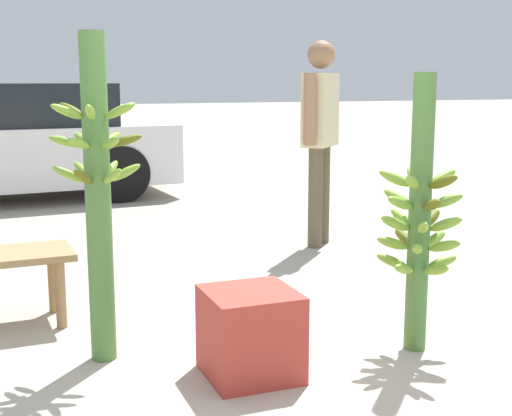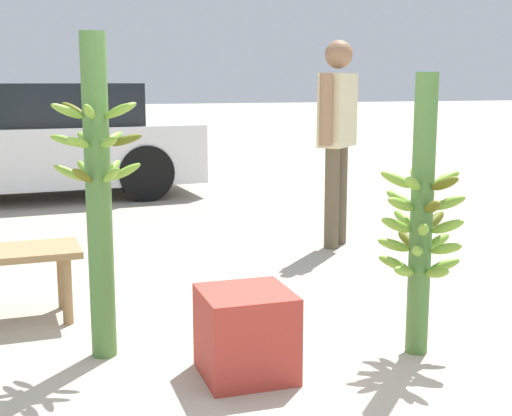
{
  "view_description": "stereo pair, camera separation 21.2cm",
  "coord_description": "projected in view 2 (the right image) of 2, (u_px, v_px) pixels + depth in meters",
  "views": [
    {
      "loc": [
        -1.35,
        -3.0,
        1.41
      ],
      "look_at": [
        -0.05,
        0.37,
        0.76
      ],
      "focal_mm": 50.0,
      "sensor_mm": 36.0,
      "label": 1
    },
    {
      "loc": [
        -1.15,
        -3.07,
        1.41
      ],
      "look_at": [
        -0.05,
        0.37,
        0.76
      ],
      "focal_mm": 50.0,
      "sensor_mm": 36.0,
      "label": 2
    }
  ],
  "objects": [
    {
      "name": "banana_stalk_left",
      "position": [
        98.0,
        190.0,
        3.55
      ],
      "size": [
        0.46,
        0.45,
        1.64
      ],
      "color": "#4C7A38",
      "rests_on": "ground_plane"
    },
    {
      "name": "ground_plane",
      "position": [
        289.0,
        373.0,
        3.47
      ],
      "size": [
        80.0,
        80.0,
        0.0
      ],
      "primitive_type": "plane",
      "color": "#A89E8C"
    },
    {
      "name": "vendor_person",
      "position": [
        337.0,
        125.0,
        5.97
      ],
      "size": [
        0.53,
        0.54,
        1.73
      ],
      "rotation": [
        0.0,
        0.0,
        0.8
      ],
      "color": "brown",
      "rests_on": "ground_plane"
    },
    {
      "name": "parked_car",
      "position": [
        33.0,
        142.0,
        8.64
      ],
      "size": [
        4.06,
        2.06,
        1.37
      ],
      "rotation": [
        0.0,
        0.0,
        1.65
      ],
      "color": "silver",
      "rests_on": "ground_plane"
    },
    {
      "name": "banana_stalk_center",
      "position": [
        421.0,
        219.0,
        3.62
      ],
      "size": [
        0.45,
        0.45,
        1.45
      ],
      "color": "#4C7A38",
      "rests_on": "ground_plane"
    },
    {
      "name": "produce_crate",
      "position": [
        246.0,
        333.0,
        3.41
      ],
      "size": [
        0.42,
        0.42,
        0.42
      ],
      "color": "#B2382D",
      "rests_on": "ground_plane"
    }
  ]
}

